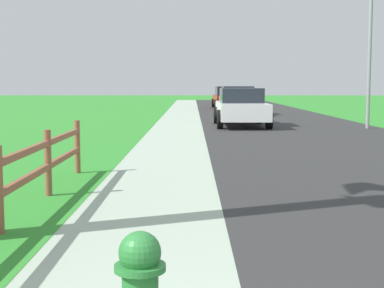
{
  "coord_description": "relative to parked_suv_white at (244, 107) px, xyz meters",
  "views": [
    {
      "loc": [
        -0.41,
        -1.84,
        1.72
      ],
      "look_at": [
        -0.46,
        8.67,
        0.63
      ],
      "focal_mm": 54.52,
      "sensor_mm": 36.0,
      "label": 1
    }
  ],
  "objects": [
    {
      "name": "ground_plane",
      "position": [
        -1.59,
        3.08,
        -0.77
      ],
      "size": [
        120.0,
        120.0,
        0.0
      ],
      "primitive_type": "plane",
      "color": "#308B2D"
    },
    {
      "name": "street_lamp",
      "position": [
        4.88,
        -1.31,
        3.25
      ],
      "size": [
        1.17,
        0.2,
        6.83
      ],
      "color": "gray",
      "rests_on": "ground"
    },
    {
      "name": "parked_car_silver",
      "position": [
        0.53,
        8.69,
        0.02
      ],
      "size": [
        2.12,
        4.61,
        1.58
      ],
      "color": "#B7BABF",
      "rests_on": "ground"
    },
    {
      "name": "road_asphalt",
      "position": [
        1.91,
        5.08,
        -0.77
      ],
      "size": [
        7.0,
        66.0,
        0.01
      ],
      "primitive_type": "cube",
      "color": "#2F2F2F",
      "rests_on": "ground"
    },
    {
      "name": "rail_fence",
      "position": [
        -4.21,
        -17.21,
        -0.18
      ],
      "size": [
        0.11,
        9.28,
        1.03
      ],
      "color": "brown",
      "rests_on": "ground"
    },
    {
      "name": "parked_suv_white",
      "position": [
        0.0,
        0.0,
        0.0
      ],
      "size": [
        2.1,
        4.99,
        1.55
      ],
      "color": "white",
      "rests_on": "ground"
    },
    {
      "name": "curb_concrete",
      "position": [
        -4.59,
        5.08,
        -0.77
      ],
      "size": [
        6.0,
        66.0,
        0.01
      ],
      "primitive_type": "cube",
      "color": "#A5B6A1",
      "rests_on": "ground"
    },
    {
      "name": "grass_verge",
      "position": [
        -6.09,
        5.08,
        -0.77
      ],
      "size": [
        5.0,
        66.0,
        0.0
      ],
      "primitive_type": "cube",
      "color": "#308B2D",
      "rests_on": "ground"
    },
    {
      "name": "parked_car_red",
      "position": [
        0.5,
        17.36,
        -0.01
      ],
      "size": [
        2.14,
        4.91,
        1.53
      ],
      "color": "maroon",
      "rests_on": "ground"
    }
  ]
}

